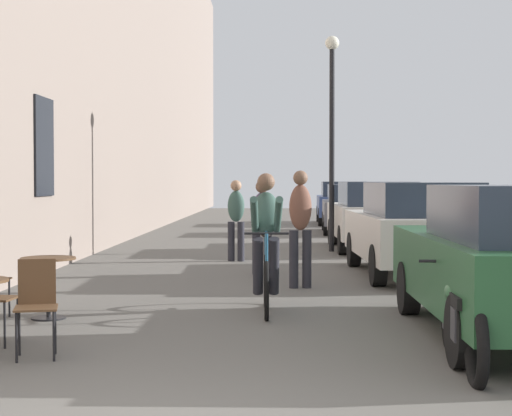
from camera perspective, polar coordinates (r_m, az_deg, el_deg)
cafe_chair_near_toward_street at (r=7.91m, az=-14.84°, el=-6.16°), size 0.46×0.46×0.89m
cafe_table_mid at (r=10.02m, az=-14.08°, el=-4.44°), size 0.64×0.64×0.72m
cyclist_on_bicycle at (r=10.28m, az=0.69°, el=-2.61°), size 0.52×1.76×1.74m
pedestrian_near at (r=12.48m, az=3.07°, el=-0.95°), size 0.37×0.29×1.77m
pedestrian_mid at (r=14.26m, az=0.41°, el=-0.94°), size 0.38×0.30×1.62m
pedestrian_far at (r=16.65m, az=-1.38°, el=-0.53°), size 0.37×0.29×1.63m
street_lamp at (r=19.05m, az=5.24°, el=6.37°), size 0.32×0.32×4.90m
parked_car_second at (r=14.28m, az=10.89°, el=-1.33°), size 2.00×4.52×1.59m
parked_car_third at (r=19.59m, az=8.11°, el=-0.45°), size 1.93×4.49×1.59m
parked_car_fourth at (r=25.77m, az=6.59°, el=0.01°), size 1.92×4.29×1.50m
parked_car_fifth at (r=31.09m, az=5.97°, el=0.41°), size 1.99×4.51×1.59m
parked_motorcycle at (r=7.53m, az=13.98°, el=-7.42°), size 0.62×2.15×0.92m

